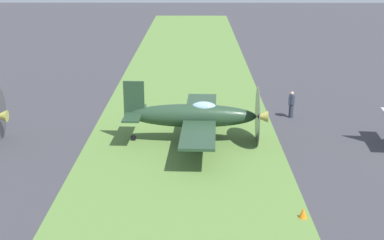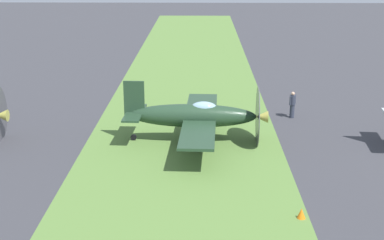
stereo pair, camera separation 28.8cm
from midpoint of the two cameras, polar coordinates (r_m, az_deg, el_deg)
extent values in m
cube|color=#567A38|center=(30.05, -0.76, -3.43)|extent=(120.00, 11.00, 0.01)
ellipsoid|color=#233D28|center=(31.38, 0.31, 0.45)|extent=(1.59, 7.25, 1.31)
cube|color=#233D28|center=(31.41, 1.08, 0.16)|extent=(10.23, 2.20, 0.15)
cube|color=#233D28|center=(31.44, -5.68, 2.20)|extent=(0.15, 1.17, 2.01)
cube|color=#233D28|center=(31.68, -5.63, 0.73)|extent=(3.42, 1.09, 0.11)
cone|color=#B7B24C|center=(31.43, 7.36, 0.33)|extent=(0.71, 0.77, 0.68)
cylinder|color=#4C4C51|center=(31.42, 6.98, 0.34)|extent=(3.39, 0.18, 3.39)
ellipsoid|color=#8CB2C6|center=(31.22, 1.48, 1.24)|extent=(0.80, 1.51, 0.74)
cylinder|color=black|center=(33.18, 1.35, -0.72)|extent=(0.26, 0.73, 0.72)
cylinder|color=black|center=(33.02, 1.36, 0.11)|extent=(0.13, 0.13, 1.02)
cylinder|color=black|center=(30.28, 1.16, -2.55)|extent=(0.26, 0.73, 0.72)
cylinder|color=black|center=(30.11, 1.17, -1.64)|extent=(0.13, 0.13, 1.02)
cylinder|color=black|center=(32.15, -5.74, -1.78)|extent=(0.14, 0.34, 0.34)
cone|color=#B7B24C|center=(33.13, -18.70, 0.43)|extent=(0.69, 0.76, 0.68)
cylinder|color=#2D3342|center=(36.64, 10.41, 0.90)|extent=(0.30, 0.30, 0.88)
cylinder|color=#2D3342|center=(36.43, 10.48, 2.03)|extent=(0.38, 0.38, 0.62)
sphere|color=tan|center=(36.32, 10.51, 2.67)|extent=(0.23, 0.23, 0.23)
cylinder|color=#2D3342|center=(36.22, 10.25, 1.95)|extent=(0.11, 0.11, 0.59)
cylinder|color=#2D3342|center=(36.64, 10.71, 2.10)|extent=(0.11, 0.11, 0.59)
cone|color=orange|center=(23.64, 11.47, -9.34)|extent=(0.36, 0.36, 0.44)
camera|label=1|loc=(0.14, -89.73, 0.08)|focal=52.16mm
camera|label=2|loc=(0.14, 90.27, -0.08)|focal=52.16mm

